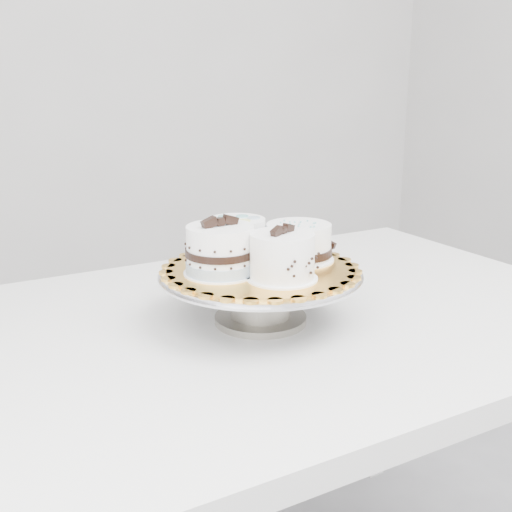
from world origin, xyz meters
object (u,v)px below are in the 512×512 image
cake_dots (237,239)px  cake_board (261,269)px  table (272,351)px  cake_ribbon (299,243)px  cake_stand (261,287)px  cake_banded (220,252)px  cake_swirl (282,258)px

cake_dots → cake_board: bearing=-72.7°
table → cake_board: 0.17m
table → cake_ribbon: size_ratio=8.68×
table → cake_stand: size_ratio=3.74×
cake_stand → cake_dots: 0.10m
cake_board → table: bearing=25.8°
cake_stand → cake_banded: cake_banded is taller
cake_board → cake_swirl: cake_swirl is taller
cake_swirl → table: bearing=43.4°
cake_stand → cake_banded: bearing=172.5°
cake_swirl → cake_ribbon: bearing=19.4°
cake_banded → cake_swirl: bearing=-49.6°
cake_banded → cake_dots: cake_banded is taller
cake_board → cake_banded: (-0.07, 0.01, 0.04)m
cake_banded → cake_dots: 0.09m
table → cake_banded: 0.24m
cake_banded → cake_ribbon: bearing=-1.9°
table → cake_board: bearing=-150.8°
cake_stand → cake_swirl: bearing=-94.2°
table → cake_ribbon: cake_ribbon is taller
cake_dots → cake_banded: bearing=-128.2°
cake_board → cake_swirl: (-0.01, -0.07, 0.04)m
table → cake_board: cake_board is taller
table → cake_dots: cake_dots is taller
table → cake_ribbon: (0.05, -0.01, 0.20)m
cake_stand → cake_ribbon: 0.11m
cake_stand → cake_ribbon: bearing=2.7°
table → cake_dots: 0.22m
cake_banded → cake_ribbon: (0.16, -0.01, -0.01)m
cake_board → cake_banded: cake_banded is taller
cake_swirl → cake_banded: 0.11m
cake_board → cake_stand: bearing=0.0°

